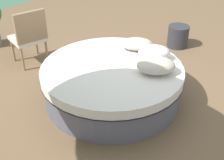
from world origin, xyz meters
TOP-DOWN VIEW (x-y plane):
  - ground_plane at (0.00, 0.00)m, footprint 16.00×16.00m
  - round_bed at (0.00, 0.00)m, footprint 1.97×1.97m
  - throw_pillow_0 at (-0.58, 0.14)m, footprint 0.51×0.35m
  - throw_pillow_1 at (-0.59, -0.24)m, footprint 0.45×0.32m
  - throw_pillow_2 at (-0.36, -0.56)m, footprint 0.49×0.32m
  - patio_chair at (1.39, -1.00)m, footprint 0.72×0.71m
  - side_table at (-1.23, -1.78)m, footprint 0.40×0.40m

SIDE VIEW (x-z plane):
  - ground_plane at x=0.00m, z-range 0.00..0.00m
  - side_table at x=-1.23m, z-range 0.00..0.41m
  - round_bed at x=0.00m, z-range 0.01..0.54m
  - patio_chair at x=1.39m, z-range 0.07..1.05m
  - throw_pillow_2 at x=-0.36m, z-range 0.53..0.70m
  - throw_pillow_1 at x=-0.59m, z-range 0.53..0.74m
  - throw_pillow_0 at x=-0.58m, z-range 0.53..0.75m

